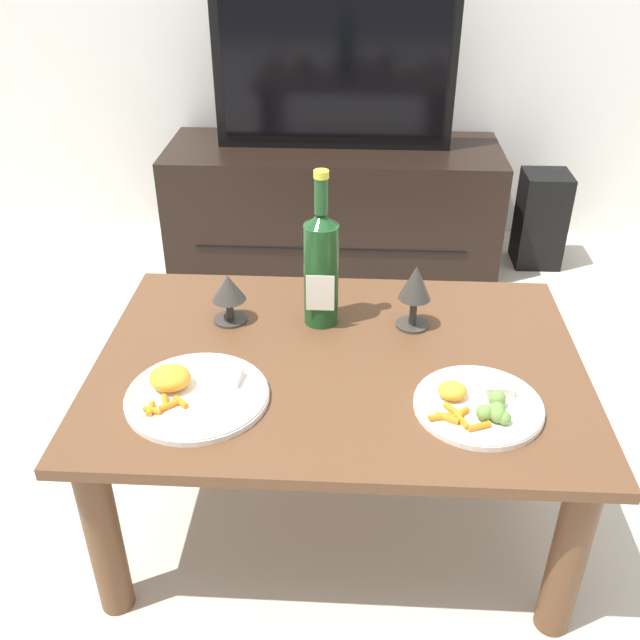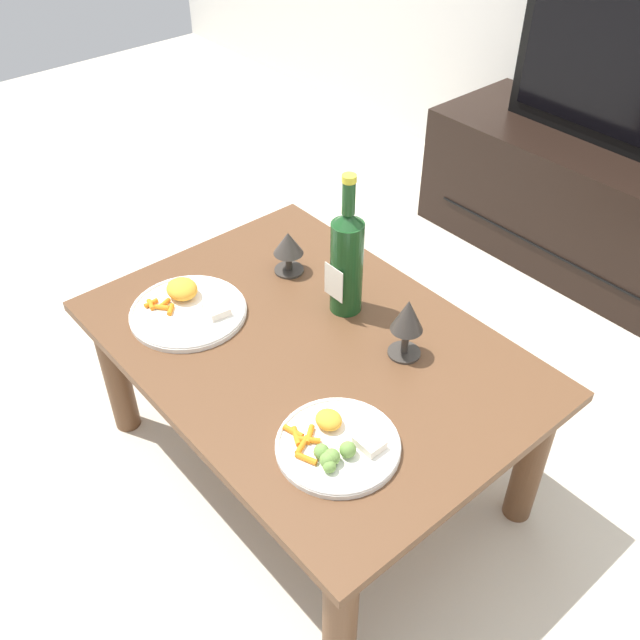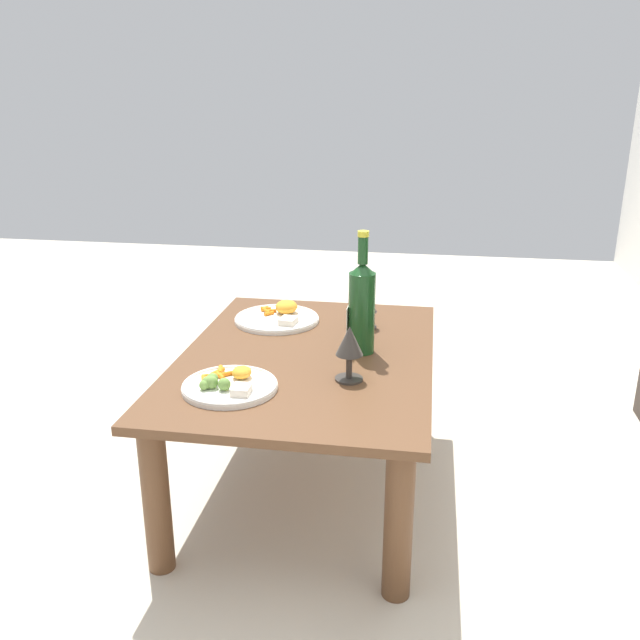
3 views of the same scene
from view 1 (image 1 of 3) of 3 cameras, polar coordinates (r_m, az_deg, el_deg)
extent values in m
plane|color=beige|center=(1.82, 1.33, -14.60)|extent=(6.40, 6.40, 0.00)
cube|color=brown|center=(1.54, 1.52, -3.54)|extent=(1.04, 0.74, 0.03)
cylinder|color=brown|center=(1.54, -16.94, -16.14)|extent=(0.07, 0.07, 0.41)
cylinder|color=brown|center=(1.52, 19.26, -17.35)|extent=(0.07, 0.07, 0.41)
cylinder|color=brown|center=(1.97, -11.63, -3.20)|extent=(0.07, 0.07, 0.41)
cylinder|color=brown|center=(1.96, 15.18, -3.99)|extent=(0.07, 0.07, 0.41)
cube|color=black|center=(2.86, 1.04, 9.32)|extent=(1.28, 0.46, 0.45)
cube|color=black|center=(2.68, 0.82, 5.64)|extent=(1.02, 0.01, 0.01)
cube|color=black|center=(2.70, 1.15, 19.82)|extent=(0.87, 0.04, 0.61)
cube|color=black|center=(2.68, 1.13, 19.72)|extent=(0.80, 0.01, 0.51)
cube|color=black|center=(2.95, 17.25, 7.72)|extent=(0.18, 0.18, 0.37)
cylinder|color=#19471E|center=(1.60, 0.09, 3.63)|extent=(0.08, 0.08, 0.24)
cone|color=#19471E|center=(1.54, 0.10, 8.06)|extent=(0.08, 0.08, 0.04)
cylinder|color=#19471E|center=(1.52, 0.10, 9.91)|extent=(0.03, 0.03, 0.08)
cylinder|color=yellow|center=(1.51, 0.10, 11.60)|extent=(0.03, 0.03, 0.02)
cube|color=silver|center=(1.58, 0.01, 2.17)|extent=(0.06, 0.00, 0.09)
cylinder|color=#38332D|center=(1.68, -7.17, 0.06)|extent=(0.08, 0.08, 0.01)
cylinder|color=#38332D|center=(1.66, -7.23, 0.89)|extent=(0.02, 0.02, 0.05)
cone|color=#38332D|center=(1.63, -7.36, 2.59)|extent=(0.08, 0.08, 0.06)
cylinder|color=#38332D|center=(1.66, 7.39, -0.36)|extent=(0.08, 0.08, 0.01)
cylinder|color=#38332D|center=(1.64, 7.48, 0.73)|extent=(0.02, 0.02, 0.07)
cone|color=#38332D|center=(1.60, 7.66, 3.00)|extent=(0.07, 0.07, 0.08)
cylinder|color=white|center=(1.44, -9.78, -6.08)|extent=(0.28, 0.28, 0.01)
torus|color=white|center=(1.43, -9.81, -5.83)|extent=(0.28, 0.28, 0.01)
ellipsoid|color=orange|center=(1.45, -11.92, -4.55)|extent=(0.08, 0.07, 0.05)
cube|color=beige|center=(1.45, -7.53, -4.49)|extent=(0.07, 0.06, 0.02)
cylinder|color=orange|center=(1.41, -11.08, -6.46)|extent=(0.03, 0.03, 0.01)
cylinder|color=orange|center=(1.42, -12.28, -6.38)|extent=(0.02, 0.04, 0.01)
cylinder|color=orange|center=(1.40, -12.03, -6.70)|extent=(0.04, 0.03, 0.01)
cylinder|color=orange|center=(1.40, -13.40, -6.92)|extent=(0.01, 0.04, 0.01)
cylinder|color=orange|center=(1.40, -13.26, -7.03)|extent=(0.04, 0.02, 0.01)
cylinder|color=white|center=(1.42, 12.54, -6.77)|extent=(0.25, 0.25, 0.01)
torus|color=white|center=(1.42, 12.58, -6.51)|extent=(0.25, 0.25, 0.01)
ellipsoid|color=orange|center=(1.42, 10.54, -5.58)|extent=(0.06, 0.05, 0.03)
cube|color=beige|center=(1.46, 14.09, -5.22)|extent=(0.06, 0.05, 0.02)
cylinder|color=orange|center=(1.39, 10.64, -7.12)|extent=(0.04, 0.04, 0.01)
cylinder|color=orange|center=(1.38, 11.09, -7.39)|extent=(0.04, 0.04, 0.01)
cylinder|color=orange|center=(1.37, 10.16, -7.72)|extent=(0.05, 0.03, 0.01)
cylinder|color=orange|center=(1.37, 9.58, -7.63)|extent=(0.05, 0.02, 0.01)
cylinder|color=orange|center=(1.37, 11.26, -7.88)|extent=(0.03, 0.05, 0.01)
cylinder|color=orange|center=(1.36, 12.61, -8.29)|extent=(0.05, 0.03, 0.01)
sphere|color=olive|center=(1.38, 14.01, -7.35)|extent=(0.03, 0.03, 0.03)
sphere|color=olive|center=(1.41, 13.98, -6.16)|extent=(0.03, 0.03, 0.03)
sphere|color=olive|center=(1.38, 14.53, -7.60)|extent=(0.03, 0.03, 0.03)
sphere|color=olive|center=(1.38, 13.95, -7.05)|extent=(0.03, 0.03, 0.03)
sphere|color=olive|center=(1.38, 13.02, -7.23)|extent=(0.03, 0.03, 0.03)
camera|label=2|loc=(1.07, 76.13, 23.32)|focal=40.16mm
camera|label=3|loc=(2.40, 54.33, 16.31)|focal=37.66mm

